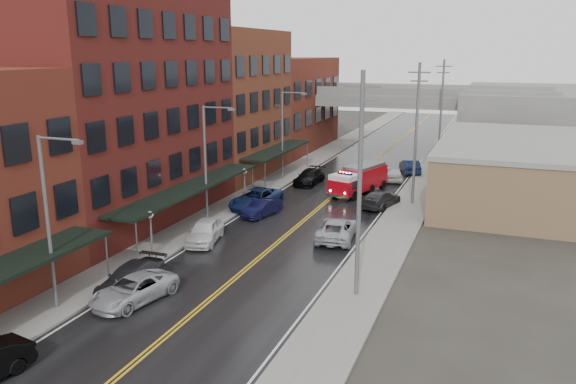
% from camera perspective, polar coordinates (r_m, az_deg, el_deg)
% --- Properties ---
extents(road, '(11.00, 160.00, 0.02)m').
position_cam_1_polar(road, '(46.53, 2.77, -1.96)').
color(road, black).
rests_on(road, ground).
extents(sidewalk_left, '(3.00, 160.00, 0.15)m').
position_cam_1_polar(sidewalk_left, '(49.15, -5.35, -1.05)').
color(sidewalk_left, slate).
rests_on(sidewalk_left, ground).
extents(sidewalk_right, '(3.00, 160.00, 0.15)m').
position_cam_1_polar(sidewalk_right, '(44.91, 11.68, -2.75)').
color(sidewalk_right, slate).
rests_on(sidewalk_right, ground).
extents(curb_left, '(0.30, 160.00, 0.15)m').
position_cam_1_polar(curb_left, '(48.47, -3.59, -1.23)').
color(curb_left, gray).
rests_on(curb_left, ground).
extents(curb_right, '(0.30, 160.00, 0.15)m').
position_cam_1_polar(curb_right, '(45.17, 9.61, -2.56)').
color(curb_right, gray).
rests_on(curb_right, ground).
extents(brick_building_b, '(9.00, 20.00, 18.00)m').
position_cam_1_polar(brick_building_b, '(44.80, -16.61, 8.57)').
color(brick_building_b, '#541816').
rests_on(brick_building_b, ground).
extents(brick_building_c, '(9.00, 15.00, 15.00)m').
position_cam_1_polar(brick_building_c, '(59.77, -6.31, 8.87)').
color(brick_building_c, brown).
rests_on(brick_building_c, ground).
extents(brick_building_far, '(9.00, 20.00, 12.00)m').
position_cam_1_polar(brick_building_far, '(75.86, -0.24, 8.92)').
color(brick_building_far, maroon).
rests_on(brick_building_far, ground).
extents(tan_building, '(14.00, 22.00, 5.00)m').
position_cam_1_polar(tan_building, '(53.64, 22.77, 1.85)').
color(tan_building, brown).
rests_on(tan_building, ground).
extents(right_far_block, '(18.00, 30.00, 8.00)m').
position_cam_1_polar(right_far_block, '(83.16, 23.72, 6.81)').
color(right_far_block, slate).
rests_on(right_far_block, ground).
extents(awning_1, '(2.60, 18.00, 3.09)m').
position_cam_1_polar(awning_1, '(42.55, -9.78, 0.46)').
color(awning_1, black).
rests_on(awning_1, ground).
extents(awning_2, '(2.60, 13.00, 3.09)m').
position_cam_1_polar(awning_2, '(57.98, -1.04, 4.29)').
color(awning_2, black).
rests_on(awning_2, ground).
extents(globe_lamp_1, '(0.44, 0.44, 3.12)m').
position_cam_1_polar(globe_lamp_1, '(36.48, -13.79, -3.15)').
color(globe_lamp_1, '#59595B').
rests_on(globe_lamp_1, ground).
extents(globe_lamp_2, '(0.44, 0.44, 3.12)m').
position_cam_1_polar(globe_lamp_2, '(48.23, -4.45, 1.42)').
color(globe_lamp_2, '#59595B').
rests_on(globe_lamp_2, ground).
extents(street_lamp_0, '(2.64, 0.22, 9.00)m').
position_cam_1_polar(street_lamp_0, '(29.85, -22.97, -1.98)').
color(street_lamp_0, '#59595B').
rests_on(street_lamp_0, ground).
extents(street_lamp_1, '(2.64, 0.22, 9.00)m').
position_cam_1_polar(street_lamp_1, '(42.49, -8.13, 3.54)').
color(street_lamp_1, '#59595B').
rests_on(street_lamp_1, ground).
extents(street_lamp_2, '(2.64, 0.22, 9.00)m').
position_cam_1_polar(street_lamp_2, '(56.85, -0.35, 6.34)').
color(street_lamp_2, '#59595B').
rests_on(street_lamp_2, ground).
extents(utility_pole_0, '(1.80, 0.24, 12.00)m').
position_cam_1_polar(utility_pole_0, '(29.07, 7.29, 0.92)').
color(utility_pole_0, '#59595B').
rests_on(utility_pole_0, ground).
extents(utility_pole_1, '(1.80, 0.24, 12.00)m').
position_cam_1_polar(utility_pole_1, '(48.46, 12.89, 5.96)').
color(utility_pole_1, '#59595B').
rests_on(utility_pole_1, ground).
extents(utility_pole_2, '(1.80, 0.24, 12.00)m').
position_cam_1_polar(utility_pole_2, '(68.20, 15.30, 8.09)').
color(utility_pole_2, '#59595B').
rests_on(utility_pole_2, ground).
extents(overpass, '(40.00, 10.00, 7.50)m').
position_cam_1_polar(overpass, '(76.13, 10.37, 8.70)').
color(overpass, slate).
rests_on(overpass, ground).
extents(fire_truck, '(4.38, 7.46, 2.60)m').
position_cam_1_polar(fire_truck, '(52.34, 7.14, 1.34)').
color(fire_truck, '#AD0813').
rests_on(fire_truck, ground).
extents(parked_car_left_2, '(3.30, 5.33, 1.38)m').
position_cam_1_polar(parked_car_left_2, '(31.09, -15.39, -9.52)').
color(parked_car_left_2, '#ABADB4').
rests_on(parked_car_left_2, ground).
extents(parked_car_left_3, '(2.21, 5.11, 1.46)m').
position_cam_1_polar(parked_car_left_3, '(32.44, -15.70, -8.44)').
color(parked_car_left_3, '#232325').
rests_on(parked_car_left_3, ground).
extents(parked_car_left_4, '(2.90, 5.00, 1.60)m').
position_cam_1_polar(parked_car_left_4, '(39.30, -8.44, -3.95)').
color(parked_car_left_4, silver).
rests_on(parked_car_left_4, ground).
extents(parked_car_left_5, '(2.25, 4.26, 1.33)m').
position_cam_1_polar(parked_car_left_5, '(45.05, -2.68, -1.63)').
color(parked_car_left_5, black).
rests_on(parked_car_left_5, ground).
extents(parked_car_left_6, '(3.28, 6.04, 1.61)m').
position_cam_1_polar(parked_car_left_6, '(47.32, -3.28, -0.69)').
color(parked_car_left_6, navy).
rests_on(parked_car_left_6, ground).
extents(parked_car_left_7, '(2.24, 5.03, 1.44)m').
position_cam_1_polar(parked_car_left_7, '(55.91, 2.18, 1.54)').
color(parked_car_left_7, black).
rests_on(parked_car_left_7, ground).
extents(parked_car_right_0, '(3.09, 5.64, 1.50)m').
position_cam_1_polar(parked_car_right_0, '(39.64, 4.97, -3.76)').
color(parked_car_right_0, '#A8AAB0').
rests_on(parked_car_right_0, ground).
extents(parked_car_right_1, '(3.09, 5.20, 1.41)m').
position_cam_1_polar(parked_car_right_1, '(48.25, 9.41, -0.69)').
color(parked_car_right_1, '#2B2A2D').
rests_on(parked_car_right_1, ground).
extents(parked_car_right_2, '(3.16, 4.76, 1.51)m').
position_cam_1_polar(parked_car_right_2, '(58.28, 10.52, 1.87)').
color(parked_car_right_2, '#BDBDBD').
rests_on(parked_car_right_2, ground).
extents(parked_car_right_3, '(3.04, 4.82, 1.50)m').
position_cam_1_polar(parked_car_right_3, '(62.19, 12.28, 2.54)').
color(parked_car_right_3, '#0E1832').
rests_on(parked_car_right_3, ground).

